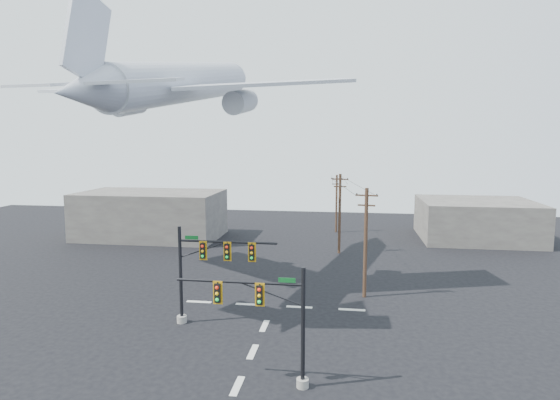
% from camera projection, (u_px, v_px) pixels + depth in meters
% --- Properties ---
extents(ground, '(120.00, 120.00, 0.00)m').
position_uv_depth(ground, '(237.00, 386.00, 24.41)').
color(ground, black).
rests_on(ground, ground).
extents(lane_markings, '(14.00, 21.20, 0.01)m').
position_uv_depth(lane_markings, '(257.00, 342.00, 29.64)').
color(lane_markings, beige).
rests_on(lane_markings, ground).
extents(signal_mast_near, '(6.96, 0.71, 6.41)m').
position_uv_depth(signal_mast_near, '(274.00, 322.00, 24.02)').
color(signal_mast_near, gray).
rests_on(signal_mast_near, ground).
extents(signal_mast_far, '(7.15, 0.76, 6.87)m').
position_uv_depth(signal_mast_far, '(204.00, 270.00, 32.08)').
color(signal_mast_far, gray).
rests_on(signal_mast_far, ground).
extents(utility_pole_a, '(1.78, 0.44, 8.96)m').
position_uv_depth(utility_pole_a, '(366.00, 241.00, 37.62)').
color(utility_pole_a, '#492F1F').
rests_on(utility_pole_a, ground).
extents(utility_pole_b, '(1.82, 0.30, 9.00)m').
position_uv_depth(utility_pole_b, '(340.00, 212.00, 52.30)').
color(utility_pole_b, '#492F1F').
rests_on(utility_pole_b, ground).
extents(utility_pole_c, '(1.63, 0.27, 7.97)m').
position_uv_depth(utility_pole_c, '(336.00, 202.00, 64.35)').
color(utility_pole_c, '#492F1F').
rests_on(utility_pole_c, ground).
extents(power_lines, '(4.58, 26.73, 0.49)m').
position_uv_depth(power_lines, '(345.00, 183.00, 50.52)').
color(power_lines, black).
extents(airliner, '(29.99, 31.81, 8.38)m').
position_uv_depth(airliner, '(183.00, 83.00, 40.84)').
color(airliner, '#ADB1B9').
extents(building_left, '(18.00, 10.00, 6.00)m').
position_uv_depth(building_left, '(151.00, 215.00, 61.24)').
color(building_left, slate).
rests_on(building_left, ground).
extents(building_right, '(14.00, 12.00, 5.00)m').
position_uv_depth(building_right, '(476.00, 220.00, 60.17)').
color(building_right, slate).
rests_on(building_right, ground).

